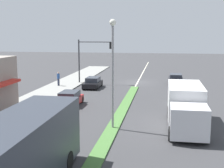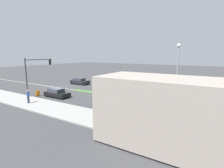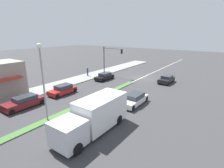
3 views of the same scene
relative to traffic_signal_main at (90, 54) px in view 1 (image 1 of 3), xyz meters
The scene contains 15 objects.
ground_plane 17.59m from the traffic_signal_main, 110.92° to the left, with size 160.00×160.00×0.00m, color #38383A.
sidewalk_right 17.21m from the traffic_signal_main, 80.13° to the left, with size 4.00×73.00×0.12m, color gray.
median_strip 26.05m from the traffic_signal_main, 103.75° to the left, with size 0.90×46.00×0.10m, color #477538.
lane_marking_center 7.52m from the traffic_signal_main, 162.11° to the right, with size 0.16×60.00×0.01m, color beige.
traffic_signal_main is the anchor object (origin of this frame).
street_lamp 19.87m from the traffic_signal_main, 107.97° to the left, with size 0.44×0.44×7.37m.
pedestrian 5.30m from the traffic_signal_main, 42.85° to the left, with size 0.34×0.34×1.70m.
warning_aframe_sign 3.49m from the traffic_signal_main, 84.70° to the left, with size 0.45×0.53×0.84m.
delivery_truck 20.93m from the traffic_signal_main, 122.35° to the left, with size 2.44×7.50×2.87m.
city_bus 29.84m from the traffic_signal_main, 97.58° to the left, with size 2.56×11.00×3.26m.
van_white 15.50m from the traffic_signal_main, 137.26° to the left, with size 1.78×4.41×1.30m.
suv_black 4.72m from the traffic_signal_main, 109.38° to the left, with size 1.75×3.91×1.27m.
hatchback_red 13.30m from the traffic_signal_main, 95.00° to the left, with size 1.80×3.96×1.31m.
sedan_maroon 18.78m from the traffic_signal_main, 93.49° to the left, with size 1.83×4.38×1.33m.
sedan_dark 11.68m from the traffic_signal_main, behind, with size 1.78×3.97×1.29m.
Camera 1 is at (-3.36, 41.45, 6.56)m, focal length 50.00 mm.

